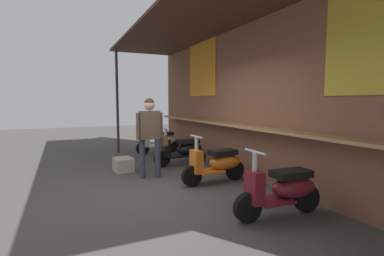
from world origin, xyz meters
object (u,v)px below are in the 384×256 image
object	(u,v)px
scooter_orange	(218,163)
scooter_maroon	(284,189)
merchandise_crate	(123,165)
scooter_black	(184,150)
scooter_cream	(160,141)
shopper_with_handbag	(150,130)

from	to	relation	value
scooter_orange	scooter_maroon	bearing A→B (deg)	87.30
merchandise_crate	scooter_orange	bearing A→B (deg)	41.20
scooter_black	scooter_orange	world-z (taller)	same
scooter_black	scooter_maroon	bearing A→B (deg)	89.09
scooter_cream	shopper_with_handbag	bearing A→B (deg)	63.30
shopper_with_handbag	scooter_cream	bearing A→B (deg)	-22.90
scooter_black	merchandise_crate	world-z (taller)	scooter_black
scooter_cream	shopper_with_handbag	size ratio (longest dim) A/B	0.83
scooter_orange	scooter_maroon	xyz separation A→B (m)	(1.84, -0.00, 0.00)
scooter_black	scooter_orange	size ratio (longest dim) A/B	1.00
shopper_with_handbag	scooter_maroon	bearing A→B (deg)	-158.62
merchandise_crate	scooter_black	bearing A→B (deg)	89.69
scooter_orange	merchandise_crate	xyz separation A→B (m)	(-1.74, -1.52, -0.23)
scooter_cream	shopper_with_handbag	world-z (taller)	shopper_with_handbag
merchandise_crate	scooter_cream	bearing A→B (deg)	140.34
scooter_cream	merchandise_crate	size ratio (longest dim) A/B	2.87
scooter_black	merchandise_crate	size ratio (longest dim) A/B	2.86
scooter_black	scooter_orange	bearing A→B (deg)	89.09
scooter_cream	scooter_orange	bearing A→B (deg)	85.90
scooter_cream	scooter_orange	distance (m)	3.57
scooter_orange	scooter_maroon	distance (m)	1.84
scooter_maroon	merchandise_crate	xyz separation A→B (m)	(-3.58, -1.52, -0.23)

